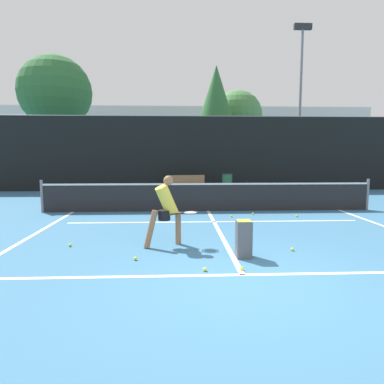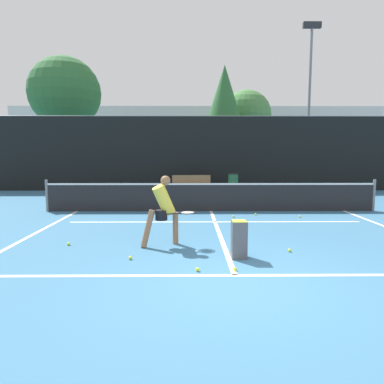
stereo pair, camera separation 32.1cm
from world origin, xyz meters
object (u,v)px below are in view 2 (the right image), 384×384
trash_bin (233,183)px  parked_car (138,175)px  courtside_bench (192,183)px  player_practicing (164,207)px  ball_hopper (239,238)px

trash_bin → parked_car: 7.11m
trash_bin → parked_car: parked_car is taller
courtside_bench → trash_bin: 2.02m
courtside_bench → trash_bin: bearing=-11.0°
player_practicing → parked_car: bearing=77.0°
trash_bin → courtside_bench: bearing=174.4°
player_practicing → parked_car: size_ratio=0.37×
courtside_bench → trash_bin: (2.01, -0.20, 0.01)m
ball_hopper → trash_bin: 10.30m
player_practicing → parked_car: player_practicing is taller
ball_hopper → parked_car: parked_car is taller
parked_car → courtside_bench: bearing=-53.7°
parked_car → trash_bin: bearing=-41.5°
player_practicing → ball_hopper: 1.77m
trash_bin → parked_car: (-5.32, 4.71, 0.11)m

